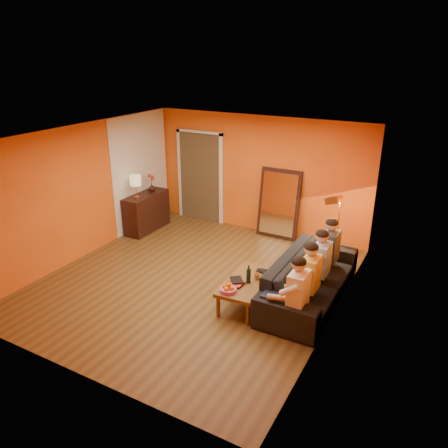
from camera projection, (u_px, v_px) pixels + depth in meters
The scene contains 27 objects.
room_shell at pixel (203, 207), 7.67m from camera, with size 5.00×5.50×2.60m.
white_accent at pixel (141, 171), 9.90m from camera, with size 0.02×1.90×2.58m, color white.
doorway_recess at pixel (203, 176), 10.43m from camera, with size 1.06×0.30×2.10m, color #3F2D19.
door_jamb_left at pixel (180, 174), 10.59m from camera, with size 0.08×0.06×2.20m, color white.
door_jamb_right at pixel (221, 181), 10.08m from camera, with size 0.08×0.06×2.20m, color white.
door_header at pixel (199, 132), 9.94m from camera, with size 1.22×0.06×0.08m, color white.
mirror_frame at pixel (279, 204), 9.47m from camera, with size 0.92×0.06×1.52m, color black.
mirror_glass at pixel (278, 204), 9.44m from camera, with size 0.78×0.02×1.36m, color white.
sideboard at pixel (147, 212), 9.95m from camera, with size 0.44×1.18×0.85m, color black.
table_lamp at pixel (136, 187), 9.46m from camera, with size 0.24×0.24×0.51m, color beige, non-canonical shape.
sofa at pixel (310, 278), 7.19m from camera, with size 0.99×2.53×0.74m, color black.
coffee_table at pixel (247, 292), 7.10m from camera, with size 0.62×1.22×0.42m, color brown, non-canonical shape.
floor_lamp at pixel (337, 235), 7.97m from camera, with size 0.30×0.24×1.44m, color #CD813C, non-canonical shape.
dog at pixel (289, 292), 6.85m from camera, with size 0.37×0.58×0.69m, color #AC804D, non-canonical shape.
person_far_left at pixel (298, 296), 6.23m from camera, with size 0.70×0.44×1.22m, color silver, non-canonical shape.
person_mid_left at pixel (310, 279), 6.68m from camera, with size 0.70×0.44×1.22m, color gold, non-canonical shape.
person_mid_right at pixel (321, 265), 7.12m from camera, with size 0.70×0.44×1.22m, color #8AA7D6, non-canonical shape.
person_far_right at pixel (330, 252), 7.57m from camera, with size 0.70×0.44×1.22m, color #333438, non-canonical shape.
fruit_bowl at pixel (228, 287), 6.67m from camera, with size 0.26×0.26×0.16m, color #C44589, non-canonical shape.
wine_bottle at pixel (249, 274), 6.90m from camera, with size 0.07×0.07×0.31m, color black.
tumbler at pixel (257, 276), 7.05m from camera, with size 0.10×0.10×0.10m, color #B27F3F.
laptop at pixel (266, 273), 7.22m from camera, with size 0.35×0.22×0.03m, color black.
book_lower at pixel (231, 283), 6.94m from camera, with size 0.18×0.24×0.02m, color black.
book_mid at pixel (232, 281), 6.93m from camera, with size 0.19×0.26×0.02m, color red.
book_upper at pixel (231, 281), 6.91m from camera, with size 0.18×0.24×0.02m, color black.
vase at pixel (152, 188), 9.97m from camera, with size 0.17×0.17×0.17m, color black.
flowers at pixel (151, 177), 9.88m from camera, with size 0.17×0.17×0.42m, color red, non-canonical shape.
Camera 1 is at (3.79, -5.80, 3.89)m, focal length 35.00 mm.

